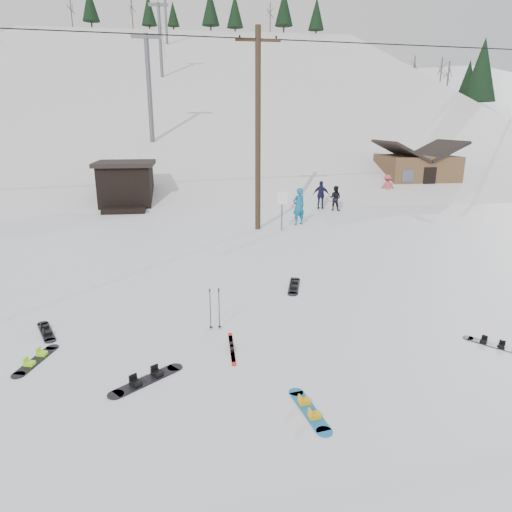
{
  "coord_description": "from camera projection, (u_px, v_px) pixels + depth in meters",
  "views": [
    {
      "loc": [
        -1.09,
        -7.39,
        4.96
      ],
      "look_at": [
        0.6,
        4.63,
        1.4
      ],
      "focal_mm": 32.0,
      "sensor_mm": 36.0,
      "label": 1
    }
  ],
  "objects": [
    {
      "name": "ground",
      "position": [
        259.0,
        397.0,
        8.56
      ],
      "size": [
        200.0,
        200.0,
        0.0
      ],
      "primitive_type": "plane",
      "color": "white",
      "rests_on": "ground"
    },
    {
      "name": "ski_slope",
      "position": [
        202.0,
        248.0,
        64.2
      ],
      "size": [
        60.0,
        85.24,
        65.97
      ],
      "primitive_type": "cube",
      "rotation": [
        0.31,
        0.0,
        0.0
      ],
      "color": "silver",
      "rests_on": "ground"
    },
    {
      "name": "ridge_right",
      "position": [
        474.0,
        240.0,
        64.24
      ],
      "size": [
        45.66,
        93.98,
        54.59
      ],
      "primitive_type": "cube",
      "rotation": [
        0.21,
        -0.05,
        -0.12
      ],
      "color": "white",
      "rests_on": "ground"
    },
    {
      "name": "treeline_right",
      "position": [
        511.0,
        167.0,
        53.27
      ],
      "size": [
        20.0,
        60.0,
        10.0
      ],
      "primitive_type": null,
      "color": "black",
      "rests_on": "ground"
    },
    {
      "name": "treeline_crest",
      "position": [
        196.0,
        149.0,
        90.29
      ],
      "size": [
        50.0,
        6.0,
        10.0
      ],
      "primitive_type": null,
      "color": "black",
      "rests_on": "ski_slope"
    },
    {
      "name": "utility_pole",
      "position": [
        258.0,
        129.0,
        20.81
      ],
      "size": [
        2.0,
        0.26,
        9.0
      ],
      "color": "#3A2819",
      "rests_on": "ground"
    },
    {
      "name": "trail_sign",
      "position": [
        282.0,
        204.0,
        21.52
      ],
      "size": [
        0.5,
        0.09,
        1.85
      ],
      "color": "#595B60",
      "rests_on": "ground"
    },
    {
      "name": "lift_hut",
      "position": [
        126.0,
        185.0,
        27.41
      ],
      "size": [
        3.4,
        4.1,
        2.75
      ],
      "color": "black",
      "rests_on": "ground"
    },
    {
      "name": "lift_tower_near",
      "position": [
        149.0,
        83.0,
        34.32
      ],
      "size": [
        2.2,
        0.36,
        8.0
      ],
      "color": "#595B60",
      "rests_on": "ski_slope"
    },
    {
      "name": "lift_tower_mid",
      "position": [
        160.0,
        36.0,
        51.5
      ],
      "size": [
        2.2,
        0.36,
        8.0
      ],
      "color": "#595B60",
      "rests_on": "ski_slope"
    },
    {
      "name": "lift_tower_far",
      "position": [
        166.0,
        13.0,
        68.68
      ],
      "size": [
        2.2,
        0.36,
        8.0
      ],
      "color": "#595B60",
      "rests_on": "ski_slope"
    },
    {
      "name": "cabin",
      "position": [
        416.0,
        173.0,
        32.95
      ],
      "size": [
        5.39,
        4.4,
        3.77
      ],
      "color": "brown",
      "rests_on": "ground"
    },
    {
      "name": "hero_snowboard",
      "position": [
        309.0,
        410.0,
        8.13
      ],
      "size": [
        0.49,
        1.48,
        0.1
      ],
      "rotation": [
        0.0,
        0.0,
        1.75
      ],
      "color": "#1B75B4",
      "rests_on": "ground"
    },
    {
      "name": "hero_skis",
      "position": [
        232.0,
        348.0,
        10.39
      ],
      "size": [
        0.13,
        1.56,
        0.08
      ],
      "rotation": [
        0.0,
        0.0,
        -0.03
      ],
      "color": "#AF1312",
      "rests_on": "ground"
    },
    {
      "name": "ski_poles",
      "position": [
        215.0,
        308.0,
        11.25
      ],
      "size": [
        0.3,
        0.08,
        1.07
      ],
      "color": "black",
      "rests_on": "ground"
    },
    {
      "name": "board_scatter_a",
      "position": [
        147.0,
        380.0,
        9.09
      ],
      "size": [
        1.39,
        1.17,
        0.12
      ],
      "rotation": [
        0.0,
        0.0,
        0.67
      ],
      "color": "black",
      "rests_on": "ground"
    },
    {
      "name": "board_scatter_b",
      "position": [
        46.0,
        331.0,
        11.21
      ],
      "size": [
        0.74,
        1.31,
        0.1
      ],
      "rotation": [
        0.0,
        0.0,
        2.0
      ],
      "color": "black",
      "rests_on": "ground"
    },
    {
      "name": "board_scatter_c",
      "position": [
        36.0,
        360.0,
        9.85
      ],
      "size": [
        0.63,
        1.43,
        0.1
      ],
      "rotation": [
        0.0,
        0.0,
        1.28
      ],
      "color": "black",
      "rests_on": "ground"
    },
    {
      "name": "board_scatter_d",
      "position": [
        492.0,
        344.0,
        10.55
      ],
      "size": [
        0.94,
        1.03,
        0.09
      ],
      "rotation": [
        0.0,
        0.0,
        -0.85
      ],
      "color": "black",
      "rests_on": "ground"
    },
    {
      "name": "board_scatter_f",
      "position": [
        294.0,
        286.0,
        14.31
      ],
      "size": [
        0.69,
        1.63,
        0.12
      ],
      "rotation": [
        0.0,
        0.0,
        1.29
      ],
      "color": "black",
      "rests_on": "ground"
    },
    {
      "name": "skier_teal",
      "position": [
        299.0,
        206.0,
        22.82
      ],
      "size": [
        0.79,
        0.65,
        1.85
      ],
      "primitive_type": "imported",
      "rotation": [
        0.0,
        0.0,
        3.49
      ],
      "color": "#0D608B",
      "rests_on": "ground"
    },
    {
      "name": "skier_dark",
      "position": [
        335.0,
        198.0,
        26.6
      ],
      "size": [
        0.89,
        0.84,
        1.44
      ],
      "primitive_type": "imported",
      "rotation": [
        0.0,
        0.0,
        2.55
      ],
      "color": "black",
      "rests_on": "ground"
    },
    {
      "name": "skier_pink",
      "position": [
        387.0,
        187.0,
        30.27
      ],
      "size": [
        1.12,
        0.69,
        1.66
      ],
      "primitive_type": "imported",
      "rotation": [
        0.0,
        0.0,
        3.07
      ],
      "color": "#B94148",
      "rests_on": "ground"
    },
    {
      "name": "skier_navy",
      "position": [
        321.0,
        195.0,
        27.04
      ],
      "size": [
        1.05,
        0.69,
        1.66
      ],
      "primitive_type": "imported",
      "rotation": [
        0.0,
        0.0,
        2.83
      ],
      "color": "#17183A",
      "rests_on": "ground"
    }
  ]
}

